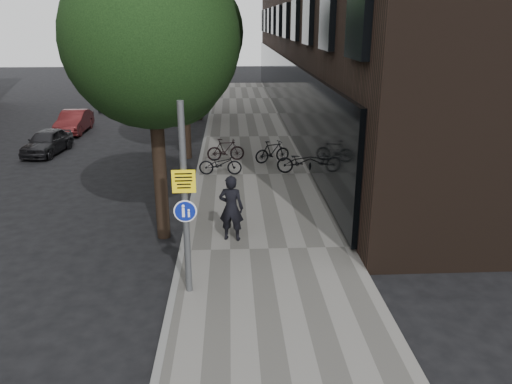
{
  "coord_description": "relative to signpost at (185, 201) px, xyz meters",
  "views": [
    {
      "loc": [
        -0.68,
        -8.43,
        5.74
      ],
      "look_at": [
        -0.12,
        2.41,
        2.0
      ],
      "focal_mm": 35.0,
      "sensor_mm": 36.0,
      "label": 1
    }
  ],
  "objects": [
    {
      "name": "pedestrian",
      "position": [
        0.94,
        2.66,
        -1.2
      ],
      "size": [
        0.74,
        0.56,
        1.81
      ],
      "primitive_type": "imported",
      "rotation": [
        0.0,
        0.0,
        2.92
      ],
      "color": "black",
      "rests_on": "sidewalk"
    },
    {
      "name": "parked_car_far",
      "position": [
        -6.99,
        24.98,
        -1.67
      ],
      "size": [
        1.61,
        3.84,
        1.11
      ],
      "primitive_type": "imported",
      "rotation": [
        0.0,
        0.0,
        -0.01
      ],
      "color": "black",
      "rests_on": "ground"
    },
    {
      "name": "street_tree_near",
      "position": [
        -0.88,
        3.34,
        2.89
      ],
      "size": [
        4.4,
        4.4,
        7.5
      ],
      "color": "black",
      "rests_on": "ground"
    },
    {
      "name": "street_tree_mid",
      "position": [
        -0.88,
        11.84,
        2.89
      ],
      "size": [
        5.0,
        5.0,
        7.8
      ],
      "color": "black",
      "rests_on": "ground"
    },
    {
      "name": "parked_car_mid",
      "position": [
        -7.47,
        17.34,
        -1.63
      ],
      "size": [
        1.28,
        3.6,
        1.18
      ],
      "primitive_type": "imported",
      "rotation": [
        0.0,
        0.0,
        0.01
      ],
      "color": "#5C1A1B",
      "rests_on": "ground"
    },
    {
      "name": "sidewalk",
      "position": [
        1.9,
        8.69,
        -2.16
      ],
      "size": [
        4.5,
        60.0,
        0.12
      ],
      "primitive_type": "cube",
      "color": "slate",
      "rests_on": "ground"
    },
    {
      "name": "parked_bike_curb_far",
      "position": [
        0.74,
        10.74,
        -1.63
      ],
      "size": [
        1.61,
        0.58,
        0.95
      ],
      "primitive_type": "imported",
      "rotation": [
        0.0,
        0.0,
        1.66
      ],
      "color": "black",
      "rests_on": "sidewalk"
    },
    {
      "name": "parked_bike_curb_near",
      "position": [
        0.54,
        8.72,
        -1.67
      ],
      "size": [
        1.67,
        0.65,
        0.86
      ],
      "primitive_type": "imported",
      "rotation": [
        0.0,
        0.0,
        1.52
      ],
      "color": "black",
      "rests_on": "sidewalk"
    },
    {
      "name": "parked_bike_facade_near",
      "position": [
        3.65,
        8.68,
        -1.61
      ],
      "size": [
        1.96,
        1.01,
        0.98
      ],
      "primitive_type": "imported",
      "rotation": [
        0.0,
        0.0,
        1.37
      ],
      "color": "black",
      "rests_on": "sidewalk"
    },
    {
      "name": "parked_bike_facade_far",
      "position": [
        2.68,
        10.36,
        -1.64
      ],
      "size": [
        1.59,
        0.94,
        0.92
      ],
      "primitive_type": "imported",
      "rotation": [
        0.0,
        0.0,
        1.92
      ],
      "color": "black",
      "rests_on": "sidewalk"
    },
    {
      "name": "street_tree_far",
      "position": [
        -0.88,
        20.84,
        2.89
      ],
      "size": [
        5.0,
        5.0,
        7.8
      ],
      "color": "black",
      "rests_on": "ground"
    },
    {
      "name": "parked_car_near",
      "position": [
        -7.35,
        12.78,
        -1.66
      ],
      "size": [
        1.69,
        3.41,
        1.12
      ],
      "primitive_type": "imported",
      "rotation": [
        0.0,
        0.0,
        -0.12
      ],
      "color": "black",
      "rests_on": "ground"
    },
    {
      "name": "signpost",
      "position": [
        0.0,
        0.0,
        0.0
      ],
      "size": [
        0.48,
        0.14,
        4.16
      ],
      "rotation": [
        0.0,
        0.0,
        0.02
      ],
      "color": "#595B5E",
      "rests_on": "sidewalk"
    },
    {
      "name": "ground",
      "position": [
        1.65,
        -1.31,
        -2.22
      ],
      "size": [
        120.0,
        120.0,
        0.0
      ],
      "primitive_type": "plane",
      "color": "black",
      "rests_on": "ground"
    },
    {
      "name": "curb_edge",
      "position": [
        -0.35,
        8.69,
        -2.16
      ],
      "size": [
        0.15,
        60.0,
        0.13
      ],
      "primitive_type": "cube",
      "color": "slate",
      "rests_on": "ground"
    }
  ]
}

